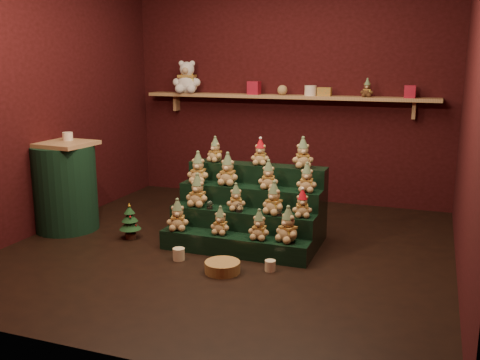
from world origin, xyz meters
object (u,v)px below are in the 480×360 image
at_px(mug_left, 179,254).
at_px(white_bear, 187,73).
at_px(side_table, 65,187).
at_px(wicker_basket, 222,267).
at_px(riser_tier_front, 234,245).
at_px(snow_globe_b, 239,208).
at_px(snow_globe_c, 279,212).
at_px(snow_globe_a, 210,205).
at_px(brown_bear, 367,88).
at_px(mini_christmas_tree, 130,221).
at_px(mug_right, 270,266).

height_order(mug_left, white_bear, white_bear).
bearing_deg(side_table, wicker_basket, -11.13).
height_order(riser_tier_front, wicker_basket, riser_tier_front).
xyz_separation_m(snow_globe_b, snow_globe_c, (0.38, 0.00, -0.00)).
bearing_deg(snow_globe_a, brown_bear, 57.22).
height_order(snow_globe_b, mini_christmas_tree, snow_globe_b).
relative_size(snow_globe_b, mini_christmas_tree, 0.23).
xyz_separation_m(snow_globe_b, side_table, (-1.90, -0.05, 0.06)).
bearing_deg(mug_right, snow_globe_c, 96.94).
distance_m(mug_left, brown_bear, 2.95).
bearing_deg(mug_right, riser_tier_front, 149.02).
relative_size(snow_globe_b, wicker_basket, 0.28).
xyz_separation_m(mug_right, white_bear, (-1.82, 2.24, 1.53)).
bearing_deg(mug_left, mini_christmas_tree, 153.00).
distance_m(side_table, mug_left, 1.60).
bearing_deg(riser_tier_front, white_bear, 124.95).
bearing_deg(mini_christmas_tree, mug_left, -27.00).
relative_size(snow_globe_c, mug_left, 0.71).
height_order(mini_christmas_tree, wicker_basket, mini_christmas_tree).
relative_size(riser_tier_front, wicker_basket, 4.70).
bearing_deg(snow_globe_b, mini_christmas_tree, -175.57).
bearing_deg(riser_tier_front, brown_bear, 66.24).
bearing_deg(riser_tier_front, side_table, 176.67).
height_order(side_table, mug_right, side_table).
bearing_deg(wicker_basket, snow_globe_b, 96.65).
bearing_deg(snow_globe_a, mug_right, -29.73).
relative_size(side_table, white_bear, 1.81).
bearing_deg(snow_globe_c, mug_left, -150.09).
height_order(mug_right, brown_bear, brown_bear).
bearing_deg(white_bear, brown_bear, -10.76).
xyz_separation_m(wicker_basket, white_bear, (-1.45, 2.41, 1.53)).
bearing_deg(wicker_basket, mug_left, 164.31).
xyz_separation_m(riser_tier_front, white_bear, (-1.39, 1.99, 1.49)).
distance_m(snow_globe_c, mini_christmas_tree, 1.52).
bearing_deg(snow_globe_c, riser_tier_front, -156.86).
bearing_deg(snow_globe_c, mug_right, -83.06).
relative_size(side_table, mug_right, 10.05).
relative_size(mug_left, mug_right, 1.16).
distance_m(mini_christmas_tree, brown_bear, 3.04).
bearing_deg(mug_right, snow_globe_b, 136.18).
bearing_deg(snow_globe_b, snow_globe_a, 180.00).
bearing_deg(mini_christmas_tree, side_table, 177.24).
bearing_deg(side_table, brown_bear, 38.08).
height_order(mini_christmas_tree, brown_bear, brown_bear).
height_order(snow_globe_c, mini_christmas_tree, snow_globe_c).
height_order(snow_globe_b, white_bear, white_bear).
bearing_deg(mug_right, mug_left, -177.50).
bearing_deg(mug_left, white_bear, 113.26).
height_order(snow_globe_a, mug_right, snow_globe_a).
relative_size(riser_tier_front, snow_globe_a, 17.57).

